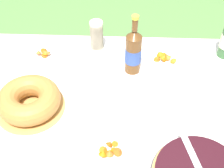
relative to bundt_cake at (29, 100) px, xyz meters
The scene contains 8 objects.
garden_table 0.40m from the bundt_cake, ahead, with size 1.79×1.21×0.75m.
tablecloth 0.38m from the bundt_cake, ahead, with size 1.80×1.22×0.10m.
bundt_cake is the anchor object (origin of this frame).
cup_stack 0.54m from the bundt_cake, 59.36° to the left, with size 0.07×0.07×0.18m.
cider_bottle_amber 0.55m from the bundt_cake, 31.00° to the left, with size 0.08×0.08×0.33m.
snack_plate_near 0.39m from the bundt_cake, 89.47° to the left, with size 0.19×0.19×0.05m.
snack_plate_left 0.74m from the bundt_cake, 29.12° to the left, with size 0.19×0.19×0.06m.
snack_plate_right 0.45m from the bundt_cake, 31.78° to the right, with size 0.20×0.20×0.05m.
Camera 1 is at (0.04, -0.91, 1.85)m, focal length 50.00 mm.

